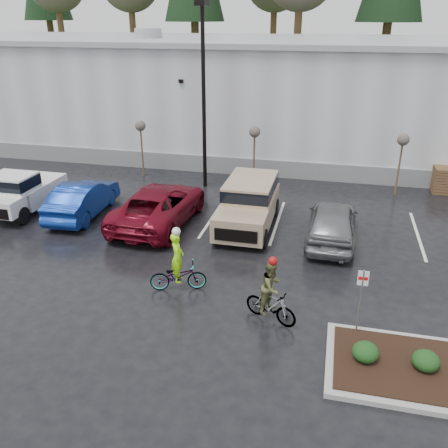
% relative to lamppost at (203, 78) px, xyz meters
% --- Properties ---
extents(ground, '(120.00, 120.00, 0.00)m').
position_rel_lamppost_xyz_m(ground, '(4.00, -12.00, -5.69)').
color(ground, black).
rests_on(ground, ground).
extents(warehouse, '(60.50, 15.50, 7.20)m').
position_rel_lamppost_xyz_m(warehouse, '(4.00, 9.99, -2.04)').
color(warehouse, silver).
rests_on(warehouse, ground).
extents(wooded_ridge, '(80.00, 25.00, 6.00)m').
position_rel_lamppost_xyz_m(wooded_ridge, '(4.00, 33.00, -2.69)').
color(wooded_ridge, '#26411B').
rests_on(wooded_ridge, ground).
extents(lamppost, '(0.50, 1.00, 9.22)m').
position_rel_lamppost_xyz_m(lamppost, '(0.00, 0.00, 0.00)').
color(lamppost, black).
rests_on(lamppost, ground).
extents(sapling_west, '(0.60, 0.60, 3.20)m').
position_rel_lamppost_xyz_m(sapling_west, '(-4.00, 1.00, -2.96)').
color(sapling_west, '#48281D').
rests_on(sapling_west, ground).
extents(sapling_mid, '(0.60, 0.60, 3.20)m').
position_rel_lamppost_xyz_m(sapling_mid, '(2.50, 1.00, -2.96)').
color(sapling_mid, '#48281D').
rests_on(sapling_mid, ground).
extents(sapling_east, '(0.60, 0.60, 3.20)m').
position_rel_lamppost_xyz_m(sapling_east, '(10.00, 1.00, -2.96)').
color(sapling_east, '#48281D').
rests_on(sapling_east, ground).
extents(pallet_stack_a, '(1.20, 1.20, 1.35)m').
position_rel_lamppost_xyz_m(pallet_stack_a, '(12.50, 2.00, -5.01)').
color(pallet_stack_a, '#48281D').
rests_on(pallet_stack_a, ground).
extents(shrub_a, '(0.70, 0.70, 0.52)m').
position_rel_lamppost_xyz_m(shrub_a, '(8.00, -13.00, -5.27)').
color(shrub_a, black).
rests_on(shrub_a, curb_island).
extents(shrub_b, '(0.70, 0.70, 0.52)m').
position_rel_lamppost_xyz_m(shrub_b, '(9.50, -13.00, -5.27)').
color(shrub_b, black).
rests_on(shrub_b, curb_island).
extents(fire_lane_sign, '(0.30, 0.05, 2.20)m').
position_rel_lamppost_xyz_m(fire_lane_sign, '(7.80, -11.80, -4.28)').
color(fire_lane_sign, gray).
rests_on(fire_lane_sign, ground).
extents(pickup_white, '(2.10, 5.20, 1.96)m').
position_rel_lamppost_xyz_m(pickup_white, '(-7.46, -5.04, -4.71)').
color(pickup_white, silver).
rests_on(pickup_white, ground).
extents(car_blue, '(1.96, 4.95, 1.60)m').
position_rel_lamppost_xyz_m(car_blue, '(-4.43, -5.22, -4.88)').
color(car_blue, navy).
rests_on(car_blue, ground).
extents(car_red, '(3.03, 6.22, 1.70)m').
position_rel_lamppost_xyz_m(car_red, '(-0.64, -5.30, -4.83)').
color(car_red, maroon).
rests_on(car_red, ground).
extents(suv_tan, '(2.20, 5.10, 2.06)m').
position_rel_lamppost_xyz_m(suv_tan, '(3.29, -4.91, -4.66)').
color(suv_tan, tan).
rests_on(suv_tan, ground).
extents(car_grey, '(2.07, 4.90, 1.66)m').
position_rel_lamppost_xyz_m(car_grey, '(6.90, -5.38, -4.86)').
color(car_grey, slate).
rests_on(car_grey, ground).
extents(cyclist_hivis, '(2.01, 1.21, 2.31)m').
position_rel_lamppost_xyz_m(cyclist_hivis, '(1.96, -10.50, -4.97)').
color(cyclist_hivis, '#3F3F44').
rests_on(cyclist_hivis, ground).
extents(cyclist_olive, '(1.74, 1.13, 2.19)m').
position_rel_lamppost_xyz_m(cyclist_olive, '(5.27, -11.58, -4.88)').
color(cyclist_olive, '#3F3F44').
rests_on(cyclist_olive, ground).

